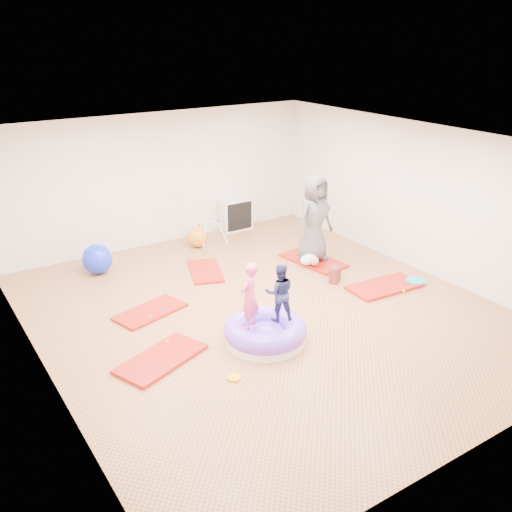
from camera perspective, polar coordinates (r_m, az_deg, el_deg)
room at (r=8.94m, az=1.05°, el=2.37°), size 7.01×8.01×2.81m
gym_mat_front_left at (r=8.31m, az=-9.48°, el=-10.12°), size 1.45×1.08×0.05m
gym_mat_mid_left at (r=9.62m, az=-10.54°, el=-5.49°), size 1.29×0.89×0.05m
gym_mat_center_back at (r=11.02m, az=-5.06°, el=-1.52°), size 0.91×1.25×0.05m
gym_mat_right at (r=10.59m, az=12.69°, el=-2.99°), size 1.37×0.75×0.06m
gym_mat_rear_right at (r=11.51m, az=5.75°, el=-0.46°), size 0.83×1.40×0.06m
inflatable_cushion at (r=8.59m, az=0.93°, el=-7.67°), size 1.24×1.24×0.39m
child_pink at (r=8.16m, az=-0.66°, el=-3.66°), size 0.44×0.40×1.02m
child_navy at (r=8.40m, az=2.38°, el=-3.37°), size 0.54×0.50×0.90m
adult_caregiver at (r=11.20m, az=5.86°, el=3.76°), size 0.91×0.67×1.73m
infant at (r=11.18m, az=5.41°, el=-0.37°), size 0.38×0.38×0.22m
ball_pit_balls at (r=10.09m, az=0.60°, el=-3.64°), size 4.37×2.30×0.07m
exercise_ball_blue at (r=11.26m, az=-15.60°, el=-0.29°), size 0.57×0.57×0.57m
exercise_ball_orange at (r=12.24m, az=-5.89°, el=1.89°), size 0.44×0.44×0.44m
infant_play_gym at (r=12.40m, az=-4.74°, el=2.69°), size 0.63×0.59×0.48m
cube_shelf at (r=13.18m, az=-2.04°, el=4.16°), size 0.74×0.37×0.74m
balance_disc at (r=10.89m, az=15.65°, el=-2.51°), size 0.35×0.35×0.08m
backpack at (r=10.62m, az=7.89°, el=-1.87°), size 0.29×0.26×0.29m
yellow_toy at (r=7.84m, az=-2.24°, el=-12.07°), size 0.19×0.19×0.03m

